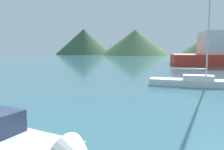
# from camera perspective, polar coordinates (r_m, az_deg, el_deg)

# --- Properties ---
(motorboat_near) EXTENTS (6.50, 1.98, 1.76)m
(motorboat_near) POSITION_cam_1_polar(r_m,az_deg,el_deg) (7.06, -25.86, -16.30)
(motorboat_near) COLOR white
(motorboat_near) RESTS_ON ground_plane
(sailboat_inner) EXTENTS (7.99, 2.58, 10.98)m
(sailboat_inner) POSITION_cam_1_polar(r_m,az_deg,el_deg) (19.36, 21.59, -1.45)
(sailboat_inner) COLOR white
(sailboat_inner) RESTS_ON ground_plane
(hill_west) EXTENTS (32.02, 32.02, 14.30)m
(hill_west) POSITION_cam_1_polar(r_m,az_deg,el_deg) (126.41, -7.37, 8.61)
(hill_west) COLOR #38563D
(hill_west) RESTS_ON ground_plane
(hill_central) EXTENTS (35.09, 35.09, 12.78)m
(hill_central) POSITION_cam_1_polar(r_m,az_deg,el_deg) (112.67, 6.03, 8.47)
(hill_central) COLOR #476B42
(hill_central) RESTS_ON ground_plane
(hill_east) EXTENTS (30.37, 30.37, 10.54)m
(hill_east) POSITION_cam_1_polar(r_m,az_deg,el_deg) (115.58, 24.18, 7.31)
(hill_east) COLOR #476B42
(hill_east) RESTS_ON ground_plane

